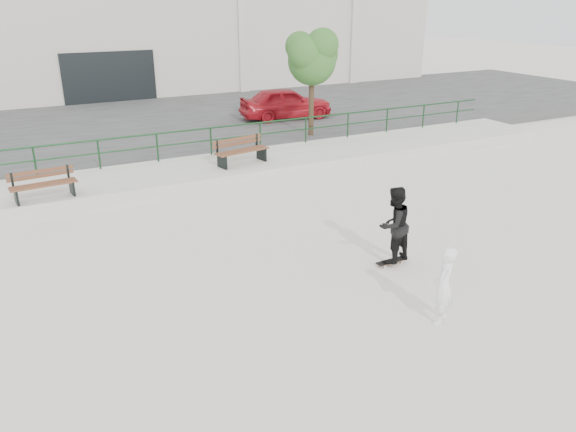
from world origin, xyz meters
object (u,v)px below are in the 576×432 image
bench_left (43,185)px  bench_right (241,151)px  tree (313,55)px  skateboard (391,261)px  standing_skater (394,225)px  seated_skater (443,286)px  red_car (286,103)px

bench_left → bench_right: (6.49, 0.72, 0.04)m
bench_right → tree: 5.86m
tree → skateboard: tree is taller
bench_right → standing_skater: bearing=-97.7°
bench_left → standing_skater: bearing=-52.0°
skateboard → standing_skater: (0.00, 0.00, 0.95)m
seated_skater → standing_skater: bearing=-138.6°
bench_left → bench_right: bearing=0.9°
red_car → skateboard: 15.03m
standing_skater → bench_right: bearing=-98.8°
red_car → seated_skater: 17.58m
bench_left → tree: 11.74m
skateboard → standing_skater: 0.95m
bench_right → standing_skater: size_ratio=1.11×
bench_right → red_car: (4.98, 6.23, 0.29)m
skateboard → seated_skater: 2.70m
bench_left → red_car: (11.47, 6.95, 0.33)m
bench_left → skateboard: 10.13m
skateboard → seated_skater: seated_skater is taller
bench_right → red_car: size_ratio=0.47×
bench_left → tree: tree is taller
red_car → seated_skater: bearing=169.1°
bench_left → standing_skater: standing_skater is taller
skateboard → standing_skater: bearing=-1.6°
bench_left → seated_skater: (6.23, -9.83, -0.12)m
tree → standing_skater: tree is taller
bench_left → standing_skater: (6.94, -7.33, 0.10)m
red_car → bench_right: bearing=147.8°
bench_left → bench_right: bench_right is taller
red_car → bench_left: bearing=127.7°
bench_right → red_car: 7.98m
tree → red_car: size_ratio=1.00×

